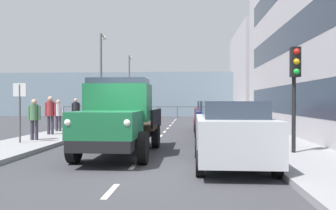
{
  "coord_description": "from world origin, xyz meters",
  "views": [
    {
      "loc": [
        -1.56,
        8.53,
        1.73
      ],
      "look_at": [
        -0.1,
        -11.72,
        1.49
      ],
      "focal_mm": 36.51,
      "sensor_mm": 36.0,
      "label": 1
    }
  ],
  "objects_px": {
    "car_grey_oppositeside_0": "(124,115)",
    "pedestrian_near_railing": "(76,110)",
    "pedestrian_couple_b": "(34,116)",
    "car_silver_kerbside_near": "(232,133)",
    "pedestrian_with_bag": "(58,113)",
    "pedestrian_by_lamp": "(92,111)",
    "car_maroon_kerbside_2": "(210,115)",
    "lamp_post_promenade": "(102,70)",
    "pedestrian_in_dark_coat": "(50,112)",
    "street_sign": "(20,102)",
    "car_navy_kerbside_1": "(216,120)",
    "lamp_post_far": "(130,80)",
    "traffic_light_near": "(295,76)",
    "truck_vintage_green": "(119,118)"
  },
  "relations": [
    {
      "from": "car_grey_oppositeside_0",
      "to": "pedestrian_near_railing",
      "type": "distance_m",
      "value": 2.97
    },
    {
      "from": "pedestrian_couple_b",
      "to": "car_silver_kerbside_near",
      "type": "bearing_deg",
      "value": 149.79
    },
    {
      "from": "pedestrian_with_bag",
      "to": "pedestrian_by_lamp",
      "type": "height_order",
      "value": "pedestrian_with_bag"
    },
    {
      "from": "car_silver_kerbside_near",
      "to": "car_maroon_kerbside_2",
      "type": "xyz_separation_m",
      "value": [
        0.0,
        -10.93,
        -0.0
      ]
    },
    {
      "from": "lamp_post_promenade",
      "to": "car_maroon_kerbside_2",
      "type": "bearing_deg",
      "value": 153.89
    },
    {
      "from": "car_grey_oppositeside_0",
      "to": "pedestrian_in_dark_coat",
      "type": "height_order",
      "value": "pedestrian_in_dark_coat"
    },
    {
      "from": "pedestrian_with_bag",
      "to": "car_silver_kerbside_near",
      "type": "bearing_deg",
      "value": 134.02
    },
    {
      "from": "car_maroon_kerbside_2",
      "to": "street_sign",
      "type": "xyz_separation_m",
      "value": [
        7.54,
        7.53,
        0.79
      ]
    },
    {
      "from": "car_maroon_kerbside_2",
      "to": "car_navy_kerbside_1",
      "type": "bearing_deg",
      "value": 90.0
    },
    {
      "from": "lamp_post_promenade",
      "to": "car_grey_oppositeside_0",
      "type": "bearing_deg",
      "value": 126.42
    },
    {
      "from": "car_grey_oppositeside_0",
      "to": "lamp_post_far",
      "type": "height_order",
      "value": "lamp_post_far"
    },
    {
      "from": "car_grey_oppositeside_0",
      "to": "traffic_light_near",
      "type": "bearing_deg",
      "value": 125.87
    },
    {
      "from": "car_grey_oppositeside_0",
      "to": "car_silver_kerbside_near",
      "type": "bearing_deg",
      "value": 114.18
    },
    {
      "from": "car_grey_oppositeside_0",
      "to": "lamp_post_promenade",
      "type": "relative_size",
      "value": 0.69
    },
    {
      "from": "car_grey_oppositeside_0",
      "to": "pedestrian_in_dark_coat",
      "type": "bearing_deg",
      "value": 62.56
    },
    {
      "from": "pedestrian_couple_b",
      "to": "pedestrian_by_lamp",
      "type": "height_order",
      "value": "pedestrian_couple_b"
    },
    {
      "from": "pedestrian_with_bag",
      "to": "street_sign",
      "type": "height_order",
      "value": "street_sign"
    },
    {
      "from": "car_navy_kerbside_1",
      "to": "street_sign",
      "type": "distance_m",
      "value": 8.02
    },
    {
      "from": "car_maroon_kerbside_2",
      "to": "lamp_post_far",
      "type": "distance_m",
      "value": 16.86
    },
    {
      "from": "car_navy_kerbside_1",
      "to": "car_maroon_kerbside_2",
      "type": "distance_m",
      "value": 4.91
    },
    {
      "from": "truck_vintage_green",
      "to": "traffic_light_near",
      "type": "xyz_separation_m",
      "value": [
        -5.4,
        -0.05,
        1.29
      ]
    },
    {
      "from": "truck_vintage_green",
      "to": "pedestrian_with_bag",
      "type": "relative_size",
      "value": 3.45
    },
    {
      "from": "car_silver_kerbside_near",
      "to": "car_grey_oppositeside_0",
      "type": "height_order",
      "value": "same"
    },
    {
      "from": "car_silver_kerbside_near",
      "to": "lamp_post_far",
      "type": "xyz_separation_m",
      "value": [
        7.5,
        -25.73,
        2.99
      ]
    },
    {
      "from": "pedestrian_in_dark_coat",
      "to": "street_sign",
      "type": "distance_m",
      "value": 3.25
    },
    {
      "from": "car_maroon_kerbside_2",
      "to": "street_sign",
      "type": "distance_m",
      "value": 10.69
    },
    {
      "from": "truck_vintage_green",
      "to": "lamp_post_far",
      "type": "xyz_separation_m",
      "value": [
        4.16,
        -24.26,
        2.7
      ]
    },
    {
      "from": "car_silver_kerbside_near",
      "to": "pedestrian_couple_b",
      "type": "xyz_separation_m",
      "value": [
        7.42,
        -4.32,
        0.22
      ]
    },
    {
      "from": "pedestrian_with_bag",
      "to": "pedestrian_by_lamp",
      "type": "distance_m",
      "value": 4.7
    },
    {
      "from": "truck_vintage_green",
      "to": "lamp_post_far",
      "type": "distance_m",
      "value": 24.76
    },
    {
      "from": "car_silver_kerbside_near",
      "to": "street_sign",
      "type": "bearing_deg",
      "value": -24.27
    },
    {
      "from": "traffic_light_near",
      "to": "lamp_post_promenade",
      "type": "xyz_separation_m",
      "value": [
        9.47,
        -13.04,
        1.44
      ]
    },
    {
      "from": "lamp_post_far",
      "to": "street_sign",
      "type": "distance_m",
      "value": 22.43
    },
    {
      "from": "pedestrian_in_dark_coat",
      "to": "car_maroon_kerbside_2",
      "type": "bearing_deg",
      "value": -150.85
    },
    {
      "from": "pedestrian_in_dark_coat",
      "to": "traffic_light_near",
      "type": "xyz_separation_m",
      "value": [
        -9.79,
        5.09,
        1.26
      ]
    },
    {
      "from": "pedestrian_in_dark_coat",
      "to": "pedestrian_by_lamp",
      "type": "xyz_separation_m",
      "value": [
        -0.08,
        -6.38,
        -0.12
      ]
    },
    {
      "from": "pedestrian_couple_b",
      "to": "street_sign",
      "type": "relative_size",
      "value": 0.73
    },
    {
      "from": "truck_vintage_green",
      "to": "pedestrian_in_dark_coat",
      "type": "distance_m",
      "value": 6.77
    },
    {
      "from": "pedestrian_near_railing",
      "to": "car_maroon_kerbside_2",
      "type": "bearing_deg",
      "value": 177.69
    },
    {
      "from": "car_navy_kerbside_1",
      "to": "pedestrian_couple_b",
      "type": "height_order",
      "value": "pedestrian_couple_b"
    },
    {
      "from": "truck_vintage_green",
      "to": "street_sign",
      "type": "bearing_deg",
      "value": -24.65
    },
    {
      "from": "street_sign",
      "to": "pedestrian_couple_b",
      "type": "bearing_deg",
      "value": -97.56
    },
    {
      "from": "pedestrian_couple_b",
      "to": "pedestrian_with_bag",
      "type": "distance_m",
      "value": 4.03
    },
    {
      "from": "pedestrian_couple_b",
      "to": "pedestrian_near_railing",
      "type": "bearing_deg",
      "value": -84.27
    },
    {
      "from": "car_silver_kerbside_near",
      "to": "car_navy_kerbside_1",
      "type": "distance_m",
      "value": 6.02
    },
    {
      "from": "truck_vintage_green",
      "to": "car_maroon_kerbside_2",
      "type": "height_order",
      "value": "truck_vintage_green"
    },
    {
      "from": "lamp_post_promenade",
      "to": "pedestrian_in_dark_coat",
      "type": "bearing_deg",
      "value": 87.69
    },
    {
      "from": "pedestrian_by_lamp",
      "to": "street_sign",
      "type": "relative_size",
      "value": 0.72
    },
    {
      "from": "car_maroon_kerbside_2",
      "to": "lamp_post_promenade",
      "type": "xyz_separation_m",
      "value": [
        7.41,
        -3.63,
        3.02
      ]
    },
    {
      "from": "truck_vintage_green",
      "to": "traffic_light_near",
      "type": "height_order",
      "value": "traffic_light_near"
    }
  ]
}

